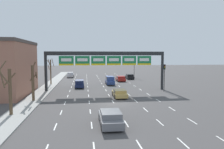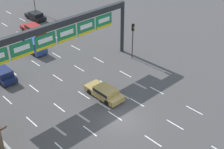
% 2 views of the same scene
% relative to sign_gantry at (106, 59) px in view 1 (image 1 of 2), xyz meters
% --- Properties ---
extents(ground_plane, '(220.00, 220.00, 0.00)m').
position_rel_sign_gantry_xyz_m(ground_plane, '(-0.00, -10.67, -5.85)').
color(ground_plane, '#474444').
extents(sidewalk_left, '(2.80, 110.00, 0.15)m').
position_rel_sign_gantry_xyz_m(sidewalk_left, '(-11.30, -10.67, -5.77)').
color(sidewalk_left, '#999993').
rests_on(sidewalk_left, ground_plane).
extents(lane_dashes, '(13.32, 67.00, 0.01)m').
position_rel_sign_gantry_xyz_m(lane_dashes, '(0.00, 2.83, -5.84)').
color(lane_dashes, white).
rests_on(lane_dashes, ground_plane).
extents(sign_gantry, '(21.89, 0.70, 7.17)m').
position_rel_sign_gantry_xyz_m(sign_gantry, '(0.00, 0.00, 0.00)').
color(sign_gantry, '#232628').
rests_on(sign_gantry, ground_plane).
extents(building_near, '(8.97, 14.25, 8.89)m').
position_rel_sign_gantry_xyz_m(building_near, '(-17.50, -2.08, -1.39)').
color(building_near, '#9E6651').
rests_on(building_near, ground_plane).
extents(car_red, '(1.99, 4.66, 1.30)m').
position_rel_sign_gantry_xyz_m(car_red, '(5.08, 14.15, -5.15)').
color(car_red, maroon).
rests_on(car_red, ground_plane).
extents(suv_blue, '(1.81, 4.47, 1.82)m').
position_rel_sign_gantry_xyz_m(suv_blue, '(1.70, 8.44, -4.85)').
color(suv_blue, navy).
rests_on(suv_blue, ground_plane).
extents(car_black, '(1.85, 4.22, 1.34)m').
position_rel_sign_gantry_xyz_m(car_black, '(8.34, 18.73, -5.13)').
color(car_black, black).
rests_on(car_black, ground_plane).
extents(suv_navy, '(1.82, 4.50, 1.48)m').
position_rel_sign_gantry_xyz_m(suv_navy, '(-4.93, 4.69, -5.01)').
color(suv_navy, '#19234C').
rests_on(suv_navy, ground_plane).
extents(car_grey, '(1.99, 4.75, 1.37)m').
position_rel_sign_gantry_xyz_m(car_grey, '(-1.55, -19.89, -5.11)').
color(car_grey, slate).
rests_on(car_grey, ground_plane).
extents(car_silver, '(1.80, 3.94, 1.52)m').
position_rel_sign_gantry_xyz_m(car_silver, '(-8.04, 25.21, -5.05)').
color(car_silver, '#B7B7BC').
rests_on(car_silver, ground_plane).
extents(car_gold, '(1.92, 4.72, 1.21)m').
position_rel_sign_gantry_xyz_m(car_gold, '(1.46, -6.50, -5.19)').
color(car_gold, '#A88947').
rests_on(car_gold, ground_plane).
extents(traffic_light_near_gantry, '(0.30, 0.35, 5.10)m').
position_rel_sign_gantry_xyz_m(traffic_light_near_gantry, '(10.41, 22.22, -2.23)').
color(traffic_light_near_gantry, black).
rests_on(traffic_light_near_gantry, ground_plane).
extents(traffic_light_mid_block, '(0.30, 0.35, 4.88)m').
position_rel_sign_gantry_xyz_m(traffic_light_mid_block, '(10.21, -2.38, -2.38)').
color(traffic_light_mid_block, black).
rests_on(traffic_light_mid_block, ground_plane).
extents(tree_bare_closest, '(1.16, 1.08, 5.52)m').
position_rel_sign_gantry_xyz_m(tree_bare_closest, '(-11.06, -8.15, -3.02)').
color(tree_bare_closest, brown).
rests_on(tree_bare_closest, sidewalk_left).
extents(tree_bare_second, '(1.66, 1.42, 5.66)m').
position_rel_sign_gantry_xyz_m(tree_bare_second, '(-11.25, 9.16, -2.60)').
color(tree_bare_second, brown).
rests_on(tree_bare_second, sidewalk_left).
extents(tree_bare_third, '(1.65, 2.36, 5.76)m').
position_rel_sign_gantry_xyz_m(tree_bare_third, '(-11.92, -15.47, -2.77)').
color(tree_bare_third, brown).
rests_on(tree_bare_third, sidewalk_left).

